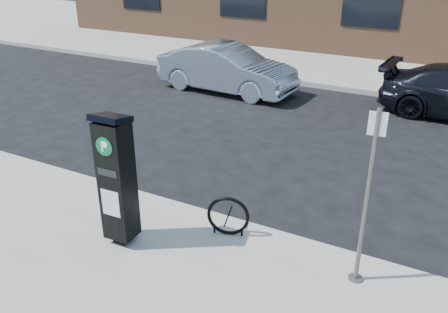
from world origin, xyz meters
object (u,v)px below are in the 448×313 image
Objects in this scene: bike_rack at (228,216)px; car_silver at (227,69)px; parking_kiosk at (117,179)px; sign_pole at (366,201)px.

car_silver is at bearing 101.69° from bike_rack.
parking_kiosk is at bearing -161.96° from bike_rack.
sign_pole is 8.90m from car_silver.
bike_rack is 7.72m from car_silver.
parking_kiosk is 0.85× the size of sign_pole.
car_silver is (-2.39, 7.66, -0.47)m from parking_kiosk.
bike_rack is at bearing 31.91° from parking_kiosk.
parking_kiosk is at bearing -174.58° from sign_pole.
bike_rack is 0.15× the size of car_silver.
sign_pole reaches higher than car_silver.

